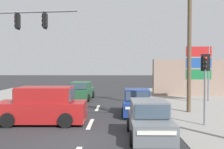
# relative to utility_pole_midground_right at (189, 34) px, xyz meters

# --- Properties ---
(ground_plane) EXTENTS (140.00, 140.00, 0.00)m
(ground_plane) POSITION_rel_utility_pole_midground_right_xyz_m (-5.95, -6.42, -5.02)
(ground_plane) COLOR #28282B
(lane_dash_mid) EXTENTS (0.20, 2.40, 0.01)m
(lane_dash_mid) POSITION_rel_utility_pole_midground_right_xyz_m (-5.95, -3.42, -5.01)
(lane_dash_mid) COLOR silver
(lane_dash_mid) RESTS_ON ground
(lane_dash_far) EXTENTS (0.20, 2.40, 0.01)m
(lane_dash_far) POSITION_rel_utility_pole_midground_right_xyz_m (-5.95, 1.58, -5.01)
(lane_dash_far) COLOR silver
(lane_dash_far) RESTS_ON ground
(utility_pole_midground_right) EXTENTS (1.80, 0.26, 9.56)m
(utility_pole_midground_right) POSITION_rel_utility_pole_midground_right_xyz_m (0.00, 0.00, 0.00)
(utility_pole_midground_right) COLOR brown
(utility_pole_midground_right) RESTS_ON ground
(traffic_signal_mast) EXTENTS (5.26, 0.71, 6.00)m
(traffic_signal_mast) POSITION_rel_utility_pole_midground_right_xyz_m (-10.44, -3.29, -0.87)
(traffic_signal_mast) COLOR slate
(traffic_signal_mast) RESTS_ON ground
(pedestal_signal_right_kerb) EXTENTS (0.44, 0.30, 3.56)m
(pedestal_signal_right_kerb) POSITION_rel_utility_pole_midground_right_xyz_m (-0.22, -3.71, -2.60)
(pedestal_signal_right_kerb) COLOR slate
(pedestal_signal_right_kerb) RESTS_ON ground
(shopping_plaza_sign) EXTENTS (2.10, 0.16, 4.60)m
(shopping_plaza_sign) POSITION_rel_utility_pole_midground_right_xyz_m (2.23, 5.26, -2.04)
(shopping_plaza_sign) COLOR slate
(shopping_plaza_sign) RESTS_ON ground
(shopfront_wall_far) EXTENTS (12.00, 1.00, 3.60)m
(shopfront_wall_far) POSITION_rel_utility_pole_midground_right_xyz_m (5.05, 9.58, -3.22)
(shopfront_wall_far) COLOR gray
(shopfront_wall_far) RESTS_ON ground
(hatchback_receding_far) EXTENTS (1.79, 3.65, 1.53)m
(hatchback_receding_far) POSITION_rel_utility_pole_midground_right_xyz_m (-3.24, -5.90, -4.32)
(hatchback_receding_far) COLOR slate
(hatchback_receding_far) RESTS_ON ground
(sedan_kerbside_parked) EXTENTS (2.07, 4.32, 1.56)m
(sedan_kerbside_parked) POSITION_rel_utility_pole_midground_right_xyz_m (-7.73, 6.17, -4.31)
(sedan_kerbside_parked) COLOR #235633
(sedan_kerbside_parked) RESTS_ON ground
(hatchback_crossing_left) EXTENTS (1.91, 3.71, 1.53)m
(hatchback_crossing_left) POSITION_rel_utility_pole_midground_right_xyz_m (-3.36, -0.71, -4.32)
(hatchback_crossing_left) COLOR navy
(hatchback_crossing_left) RESTS_ON ground
(suv_oncoming_mid) EXTENTS (4.56, 2.11, 1.90)m
(suv_oncoming_mid) POSITION_rel_utility_pole_midground_right_xyz_m (-8.41, -3.39, -4.13)
(suv_oncoming_mid) COLOR maroon
(suv_oncoming_mid) RESTS_ON ground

